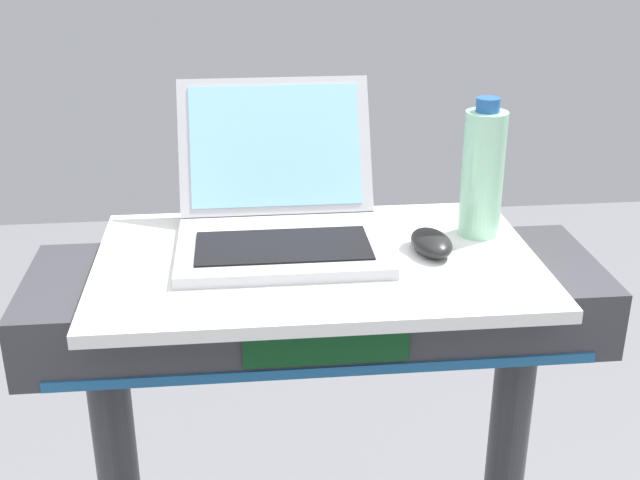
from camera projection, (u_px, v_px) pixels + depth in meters
The scene contains 4 objects.
desk_board at pixel (317, 263), 1.28m from camera, with size 0.68×0.43×0.02m, color white.
laptop at pixel (280, 212), 1.32m from camera, with size 0.33×0.35×0.23m.
computer_mouse at pixel (431, 243), 1.28m from camera, with size 0.06×0.10×0.03m, color black.
water_bottle at pixel (482, 172), 1.32m from camera, with size 0.07×0.07×0.23m.
Camera 1 is at (-0.11, -0.46, 1.73)m, focal length 46.07 mm.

